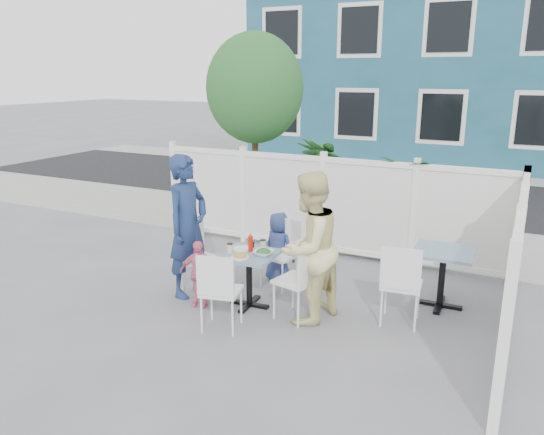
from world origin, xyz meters
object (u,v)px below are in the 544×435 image
at_px(utility_cabinet, 250,186).
at_px(main_table, 249,265).
at_px(man, 188,226).
at_px(chair_right, 302,275).
at_px(spare_table, 443,263).
at_px(toddler, 199,273).
at_px(chair_left, 197,252).
at_px(woman, 309,248).
at_px(boy, 279,247).
at_px(chair_back, 283,248).
at_px(chair_near, 219,287).

bearing_deg(utility_cabinet, main_table, -66.03).
bearing_deg(utility_cabinet, man, -77.33).
distance_m(main_table, chair_right, 0.75).
height_order(spare_table, chair_right, chair_right).
bearing_deg(toddler, chair_left, 114.23).
xyz_separation_m(chair_left, woman, (1.62, -0.06, 0.32)).
bearing_deg(toddler, main_table, 12.69).
relative_size(chair_right, man, 0.52).
height_order(main_table, chair_left, chair_left).
relative_size(chair_left, woman, 0.56).
distance_m(utility_cabinet, spare_table, 5.14).
xyz_separation_m(utility_cabinet, chair_left, (1.29, -3.86, -0.02)).
distance_m(main_table, toddler, 0.65).
xyz_separation_m(main_table, woman, (0.81, -0.02, 0.36)).
relative_size(chair_left, boy, 1.00).
bearing_deg(chair_right, utility_cabinet, 48.72).
height_order(chair_left, toddler, chair_left).
bearing_deg(chair_back, spare_table, -162.39).
bearing_deg(chair_left, chair_back, 143.76).
height_order(main_table, man, man).
bearing_deg(man, spare_table, -66.73).
distance_m(chair_right, woman, 0.34).
height_order(spare_table, woman, woman).
height_order(main_table, spare_table, spare_table).
distance_m(spare_table, man, 3.28).
bearing_deg(chair_near, boy, 78.33).
height_order(spare_table, man, man).
distance_m(boy, toddler, 1.31).
bearing_deg(woman, boy, -124.18).
bearing_deg(utility_cabinet, chair_near, -69.81).
bearing_deg(boy, chair_back, 151.91).
bearing_deg(chair_back, chair_left, 51.20).
relative_size(chair_left, chair_near, 1.07).
bearing_deg(chair_back, utility_cabinet, -43.88).
bearing_deg(chair_right, chair_near, 146.26).
relative_size(utility_cabinet, chair_near, 1.30).
bearing_deg(utility_cabinet, chair_left, -75.82).
relative_size(chair_right, boy, 0.98).
bearing_deg(chair_left, chair_near, 59.69).
height_order(utility_cabinet, chair_back, utility_cabinet).
bearing_deg(chair_left, utility_cabinet, -148.04).
relative_size(spare_table, woman, 0.42).
relative_size(chair_back, chair_near, 1.00).
bearing_deg(main_table, chair_near, -88.26).
xyz_separation_m(spare_table, toddler, (-2.76, -1.32, -0.15)).
bearing_deg(chair_right, chair_left, 98.86).
bearing_deg(chair_right, chair_back, 50.13).
relative_size(chair_back, toddler, 1.09).
height_order(chair_left, boy, chair_left).
xyz_separation_m(main_table, spare_table, (2.18, 1.05, 0.04)).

